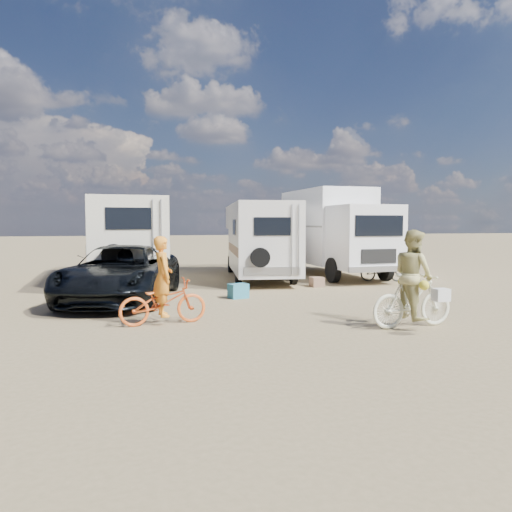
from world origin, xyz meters
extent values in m
plane|color=#8E7955|center=(0.00, 0.00, 0.00)|extent=(140.00, 140.00, 0.00)
imported|color=black|center=(-4.66, 2.70, 0.77)|extent=(3.78, 5.96, 1.53)
imported|color=orange|center=(-3.74, -0.71, 0.49)|extent=(1.92, 0.90, 0.97)
imported|color=beige|center=(1.23, -2.31, 0.56)|extent=(1.91, 0.66, 1.13)
imported|color=orange|center=(-3.74, -0.71, 0.85)|extent=(0.49, 0.67, 1.70)
imported|color=tan|center=(1.23, -2.31, 0.92)|extent=(0.76, 0.94, 1.84)
imported|color=#272A27|center=(4.57, 4.88, 0.42)|extent=(1.69, 1.12, 0.84)
cube|color=teal|center=(-1.43, 2.35, 0.21)|extent=(0.60, 0.51, 0.42)
cube|color=brown|center=(1.67, 4.09, 0.16)|extent=(0.43, 0.43, 0.33)
camera|label=1|loc=(-4.37, -11.02, 2.17)|focal=33.85mm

